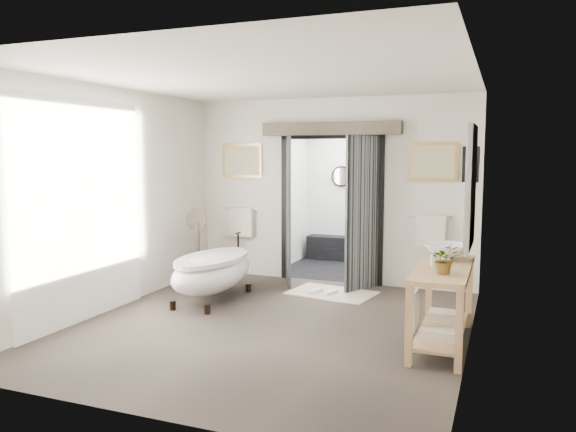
# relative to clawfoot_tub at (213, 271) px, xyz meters

# --- Properties ---
(ground_plane) EXTENTS (5.00, 5.00, 0.00)m
(ground_plane) POSITION_rel_clawfoot_tub_xyz_m (1.19, -0.77, -0.42)
(ground_plane) COLOR #4C4037
(room_shell) EXTENTS (4.52, 5.02, 2.91)m
(room_shell) POSITION_rel_clawfoot_tub_xyz_m (1.15, -0.90, 1.44)
(room_shell) COLOR beige
(room_shell) RESTS_ON ground_plane
(shower_room) EXTENTS (2.22, 2.01, 2.51)m
(shower_room) POSITION_rel_clawfoot_tub_xyz_m (1.19, 3.22, 0.49)
(shower_room) COLOR black
(shower_room) RESTS_ON ground_plane
(back_wall_dressing) EXTENTS (3.82, 0.77, 2.52)m
(back_wall_dressing) POSITION_rel_clawfoot_tub_xyz_m (1.19, 1.54, 1.15)
(back_wall_dressing) COLOR black
(back_wall_dressing) RESTS_ON ground_plane
(clawfoot_tub) EXTENTS (0.78, 1.75, 0.85)m
(clawfoot_tub) POSITION_rel_clawfoot_tub_xyz_m (0.00, 0.00, 0.00)
(clawfoot_tub) COLOR black
(clawfoot_tub) RESTS_ON ground_plane
(vanity) EXTENTS (0.57, 1.60, 0.85)m
(vanity) POSITION_rel_clawfoot_tub_xyz_m (3.14, -0.75, 0.09)
(vanity) COLOR tan
(vanity) RESTS_ON ground_plane
(pedestal_mirror) EXTENTS (0.35, 0.23, 1.19)m
(pedestal_mirror) POSITION_rel_clawfoot_tub_xyz_m (-0.74, 0.85, 0.10)
(pedestal_mirror) COLOR brown
(pedestal_mirror) RESTS_ON ground_plane
(rug) EXTENTS (1.31, 0.98, 0.01)m
(rug) POSITION_rel_clawfoot_tub_xyz_m (1.43, 0.97, -0.41)
(rug) COLOR beige
(rug) RESTS_ON ground_plane
(slippers) EXTENTS (0.39, 0.26, 0.05)m
(slippers) POSITION_rel_clawfoot_tub_xyz_m (1.33, 0.89, -0.38)
(slippers) COLOR white
(slippers) RESTS_ON rug
(basin) EXTENTS (0.66, 0.66, 0.18)m
(basin) POSITION_rel_clawfoot_tub_xyz_m (3.15, -0.31, 0.52)
(basin) COLOR white
(basin) RESTS_ON vanity
(plant) EXTENTS (0.33, 0.31, 0.29)m
(plant) POSITION_rel_clawfoot_tub_xyz_m (3.21, -1.09, 0.58)
(plant) COLOR gray
(plant) RESTS_ON vanity
(soap_bottle_a) EXTENTS (0.10, 0.10, 0.17)m
(soap_bottle_a) POSITION_rel_clawfoot_tub_xyz_m (3.08, -0.76, 0.52)
(soap_bottle_a) COLOR gray
(soap_bottle_a) RESTS_ON vanity
(soap_bottle_b) EXTENTS (0.15, 0.15, 0.16)m
(soap_bottle_b) POSITION_rel_clawfoot_tub_xyz_m (3.17, -0.17, 0.51)
(soap_bottle_b) COLOR gray
(soap_bottle_b) RESTS_ON vanity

